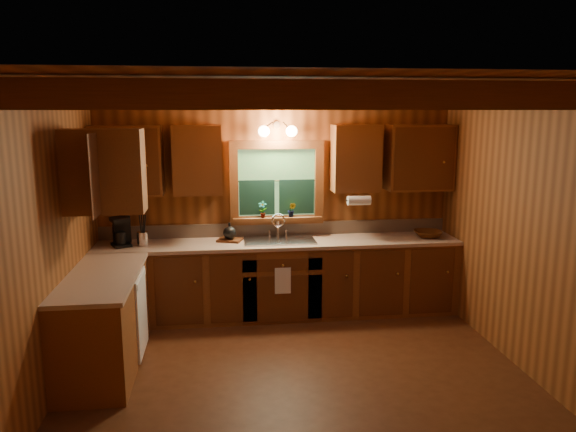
# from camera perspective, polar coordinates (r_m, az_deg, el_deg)

# --- Properties ---
(room) EXTENTS (4.20, 4.20, 4.20)m
(room) POSITION_cam_1_polar(r_m,az_deg,el_deg) (4.72, 1.21, -2.44)
(room) COLOR #4B2612
(room) RESTS_ON ground
(ceiling_beams) EXTENTS (4.20, 2.54, 0.18)m
(ceiling_beams) POSITION_cam_1_polar(r_m,az_deg,el_deg) (4.60, 1.27, 12.15)
(ceiling_beams) COLOR brown
(ceiling_beams) RESTS_ON room
(base_cabinets) EXTENTS (4.20, 2.22, 0.86)m
(base_cabinets) POSITION_cam_1_polar(r_m,az_deg,el_deg) (6.16, -5.17, -7.68)
(base_cabinets) COLOR brown
(base_cabinets) RESTS_ON ground
(countertop) EXTENTS (4.20, 2.24, 0.04)m
(countertop) POSITION_cam_1_polar(r_m,az_deg,el_deg) (6.03, -5.12, -3.61)
(countertop) COLOR tan
(countertop) RESTS_ON base_cabinets
(backsplash) EXTENTS (4.20, 0.02, 0.16)m
(backsplash) POSITION_cam_1_polar(r_m,az_deg,el_deg) (6.62, -1.17, -1.36)
(backsplash) COLOR tan
(backsplash) RESTS_ON room
(dishwasher_panel) EXTENTS (0.02, 0.60, 0.80)m
(dishwasher_panel) POSITION_cam_1_polar(r_m,az_deg,el_deg) (5.64, -15.05, -9.81)
(dishwasher_panel) COLOR white
(dishwasher_panel) RESTS_ON base_cabinets
(upper_cabinets) EXTENTS (4.19, 1.77, 0.78)m
(upper_cabinets) POSITION_cam_1_polar(r_m,az_deg,el_deg) (6.00, -6.14, 5.61)
(upper_cabinets) COLOR brown
(upper_cabinets) RESTS_ON room
(window) EXTENTS (1.12, 0.08, 1.00)m
(window) POSITION_cam_1_polar(r_m,az_deg,el_deg) (6.51, -1.17, 3.33)
(window) COLOR brown
(window) RESTS_ON room
(window_sill) EXTENTS (1.06, 0.14, 0.04)m
(window_sill) POSITION_cam_1_polar(r_m,az_deg,el_deg) (6.53, -1.12, -0.28)
(window_sill) COLOR brown
(window_sill) RESTS_ON room
(wall_sconce) EXTENTS (0.45, 0.21, 0.17)m
(wall_sconce) POSITION_cam_1_polar(r_m,az_deg,el_deg) (6.33, -1.08, 8.89)
(wall_sconce) COLOR black
(wall_sconce) RESTS_ON room
(paper_towel_roll) EXTENTS (0.27, 0.11, 0.11)m
(paper_towel_roll) POSITION_cam_1_polar(r_m,az_deg,el_deg) (6.36, 7.42, 1.62)
(paper_towel_roll) COLOR white
(paper_towel_roll) RESTS_ON upper_cabinets
(dish_towel) EXTENTS (0.18, 0.01, 0.30)m
(dish_towel) POSITION_cam_1_polar(r_m,az_deg,el_deg) (6.14, -0.54, -6.79)
(dish_towel) COLOR white
(dish_towel) RESTS_ON base_cabinets
(sink) EXTENTS (0.82, 0.48, 0.43)m
(sink) POSITION_cam_1_polar(r_m,az_deg,el_deg) (6.37, -0.90, -2.99)
(sink) COLOR silver
(sink) RESTS_ON countertop
(coffee_maker) EXTENTS (0.19, 0.24, 0.33)m
(coffee_maker) POSITION_cam_1_polar(r_m,az_deg,el_deg) (6.38, -17.06, -1.56)
(coffee_maker) COLOR black
(coffee_maker) RESTS_ON countertop
(utensil_crock) EXTENTS (0.13, 0.13, 0.35)m
(utensil_crock) POSITION_cam_1_polar(r_m,az_deg,el_deg) (6.34, -14.95, -2.22)
(utensil_crock) COLOR silver
(utensil_crock) RESTS_ON countertop
(cutting_board) EXTENTS (0.32, 0.27, 0.02)m
(cutting_board) POSITION_cam_1_polar(r_m,az_deg,el_deg) (6.38, -6.12, -2.52)
(cutting_board) COLOR #502611
(cutting_board) RESTS_ON countertop
(teakettle) EXTENTS (0.15, 0.15, 0.19)m
(teakettle) POSITION_cam_1_polar(r_m,az_deg,el_deg) (6.36, -6.14, -1.74)
(teakettle) COLOR black
(teakettle) RESTS_ON cutting_board
(wicker_basket) EXTENTS (0.38, 0.38, 0.08)m
(wicker_basket) POSITION_cam_1_polar(r_m,az_deg,el_deg) (6.74, 14.41, -1.83)
(wicker_basket) COLOR #48230C
(wicker_basket) RESTS_ON countertop
(potted_plant_left) EXTENTS (0.12, 0.09, 0.20)m
(potted_plant_left) POSITION_cam_1_polar(r_m,az_deg,el_deg) (6.47, -2.68, 0.68)
(potted_plant_left) COLOR #502611
(potted_plant_left) RESTS_ON window_sill
(potted_plant_right) EXTENTS (0.12, 0.11, 0.17)m
(potted_plant_right) POSITION_cam_1_polar(r_m,az_deg,el_deg) (6.52, 0.39, 0.66)
(potted_plant_right) COLOR #502611
(potted_plant_right) RESTS_ON window_sill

